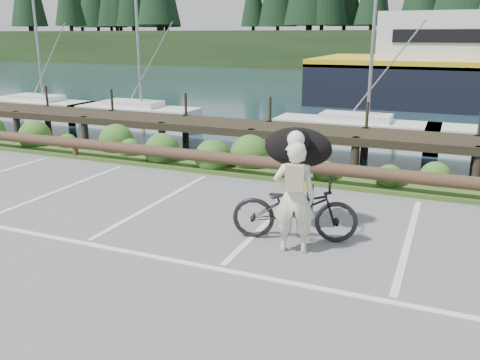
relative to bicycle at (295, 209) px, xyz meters
name	(u,v)px	position (x,y,z in m)	size (l,w,h in m)	color
ground	(229,259)	(-0.71, -1.21, -0.58)	(72.00, 72.00, 0.00)	#5C5C5E
harbor_backdrop	(441,58)	(-0.31, 77.20, -0.58)	(170.00, 160.00, 30.00)	#172D37
vegetation_strip	(314,176)	(-0.71, 4.09, -0.53)	(34.00, 1.60, 0.10)	#3D5B21
log_rail	(307,185)	(-0.71, 3.39, -0.58)	(32.00, 0.30, 0.60)	#443021
bicycle	(295,209)	(0.00, 0.00, 0.00)	(0.76, 2.19, 1.15)	black
cyclist	(294,197)	(0.13, -0.49, 0.37)	(0.69, 0.45, 1.89)	#E8E4C5
dog	(298,147)	(-0.18, 0.68, 0.94)	(1.27, 0.62, 0.74)	black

